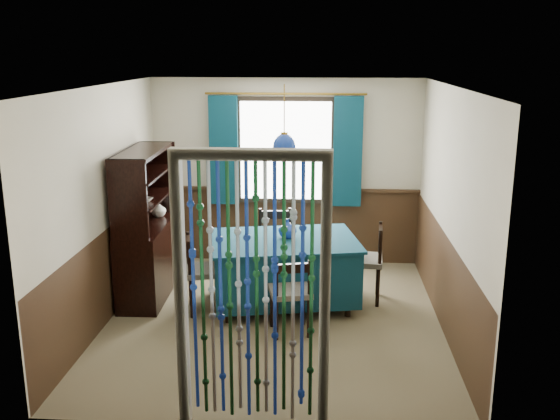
# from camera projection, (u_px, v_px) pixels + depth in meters

# --- Properties ---
(floor) EXTENTS (4.00, 4.00, 0.00)m
(floor) POSITION_uv_depth(u_px,v_px,m) (274.00, 320.00, 6.78)
(floor) COLOR #716345
(floor) RESTS_ON ground
(ceiling) EXTENTS (4.00, 4.00, 0.00)m
(ceiling) POSITION_uv_depth(u_px,v_px,m) (273.00, 86.00, 6.15)
(ceiling) COLOR silver
(ceiling) RESTS_ON ground
(wall_back) EXTENTS (3.60, 0.00, 3.60)m
(wall_back) POSITION_uv_depth(u_px,v_px,m) (286.00, 172.00, 8.40)
(wall_back) COLOR beige
(wall_back) RESTS_ON ground
(wall_front) EXTENTS (3.60, 0.00, 3.60)m
(wall_front) POSITION_uv_depth(u_px,v_px,m) (251.00, 277.00, 4.53)
(wall_front) COLOR beige
(wall_front) RESTS_ON ground
(wall_left) EXTENTS (0.00, 4.00, 4.00)m
(wall_left) POSITION_uv_depth(u_px,v_px,m) (104.00, 206.00, 6.59)
(wall_left) COLOR beige
(wall_left) RESTS_ON ground
(wall_right) EXTENTS (0.00, 4.00, 4.00)m
(wall_right) POSITION_uv_depth(u_px,v_px,m) (450.00, 212.00, 6.34)
(wall_right) COLOR beige
(wall_right) RESTS_ON ground
(wainscot_back) EXTENTS (3.60, 0.00, 3.60)m
(wainscot_back) POSITION_uv_depth(u_px,v_px,m) (286.00, 226.00, 8.57)
(wainscot_back) COLOR #3B2616
(wainscot_back) RESTS_ON ground
(wainscot_front) EXTENTS (3.60, 0.00, 3.60)m
(wainscot_front) POSITION_uv_depth(u_px,v_px,m) (252.00, 369.00, 4.74)
(wainscot_front) COLOR #3B2616
(wainscot_front) RESTS_ON ground
(wainscot_left) EXTENTS (0.00, 4.00, 4.00)m
(wainscot_left) POSITION_uv_depth(u_px,v_px,m) (110.00, 273.00, 6.78)
(wainscot_left) COLOR #3B2616
(wainscot_left) RESTS_ON ground
(wainscot_right) EXTENTS (0.00, 4.00, 4.00)m
(wainscot_right) POSITION_uv_depth(u_px,v_px,m) (443.00, 281.00, 6.53)
(wainscot_right) COLOR #3B2616
(wainscot_right) RESTS_ON ground
(window) EXTENTS (1.32, 0.12, 1.42)m
(window) POSITION_uv_depth(u_px,v_px,m) (286.00, 151.00, 8.27)
(window) COLOR black
(window) RESTS_ON wall_back
(doorway) EXTENTS (1.16, 0.12, 2.18)m
(doorway) POSITION_uv_depth(u_px,v_px,m) (252.00, 299.00, 4.64)
(doorway) COLOR silver
(doorway) RESTS_ON ground
(dining_table) EXTENTS (1.82, 1.42, 0.79)m
(dining_table) POSITION_uv_depth(u_px,v_px,m) (284.00, 267.00, 7.08)
(dining_table) COLOR #0D3444
(dining_table) RESTS_ON floor
(chair_near) EXTENTS (0.49, 0.48, 0.84)m
(chair_near) POSITION_uv_depth(u_px,v_px,m) (291.00, 293.00, 6.36)
(chair_near) COLOR black
(chair_near) RESTS_ON floor
(chair_far) EXTENTS (0.51, 0.49, 0.92)m
(chair_far) POSITION_uv_depth(u_px,v_px,m) (276.00, 245.00, 7.79)
(chair_far) COLOR black
(chair_far) RESTS_ON floor
(chair_left) EXTENTS (0.51, 0.52, 0.88)m
(chair_left) POSITION_uv_depth(u_px,v_px,m) (203.00, 271.00, 6.92)
(chair_left) COLOR black
(chair_left) RESTS_ON floor
(chair_right) EXTENTS (0.46, 0.48, 0.91)m
(chair_right) POSITION_uv_depth(u_px,v_px,m) (366.00, 261.00, 7.21)
(chair_right) COLOR black
(chair_right) RESTS_ON floor
(sideboard) EXTENTS (0.50, 1.35, 1.75)m
(sideboard) POSITION_uv_depth(u_px,v_px,m) (147.00, 246.00, 7.35)
(sideboard) COLOR black
(sideboard) RESTS_ON floor
(pendant_lamp) EXTENTS (0.25, 0.25, 0.83)m
(pendant_lamp) POSITION_uv_depth(u_px,v_px,m) (284.00, 148.00, 6.74)
(pendant_lamp) COLOR olive
(pendant_lamp) RESTS_ON ceiling
(vase_table) EXTENTS (0.22, 0.22, 0.20)m
(vase_table) POSITION_uv_depth(u_px,v_px,m) (287.00, 229.00, 7.04)
(vase_table) COLOR navy
(vase_table) RESTS_ON dining_table
(bowl_shelf) EXTENTS (0.25, 0.25, 0.05)m
(bowl_shelf) POSITION_uv_depth(u_px,v_px,m) (144.00, 200.00, 6.97)
(bowl_shelf) COLOR beige
(bowl_shelf) RESTS_ON sideboard
(vase_sideboard) EXTENTS (0.23, 0.23, 0.20)m
(vase_sideboard) POSITION_uv_depth(u_px,v_px,m) (159.00, 208.00, 7.59)
(vase_sideboard) COLOR beige
(vase_sideboard) RESTS_ON sideboard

